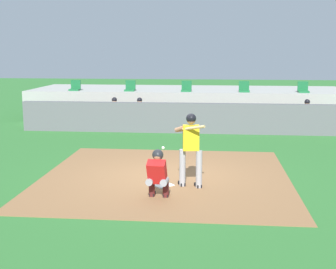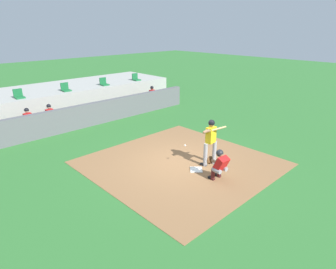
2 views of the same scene
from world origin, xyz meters
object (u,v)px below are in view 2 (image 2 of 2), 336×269
Objects in this scene: home_plate at (196,170)px; stadium_seat_2 at (66,89)px; stadium_seat_3 at (104,83)px; dugout_player_0 at (29,121)px; dugout_player_1 at (51,116)px; dugout_player_2 at (153,96)px; batter_at_plate at (210,140)px; catcher_crouched at (219,164)px; stadium_seat_1 at (19,96)px; stadium_seat_4 at (136,78)px.

home_plate is 10.29m from stadium_seat_2.
stadium_seat_2 and stadium_seat_3 have the same top height.
stadium_seat_3 is (5.54, 2.03, 0.86)m from dugout_player_0.
dugout_player_1 is at bearing -132.44° from stadium_seat_2.
dugout_player_2 is (6.88, 0.00, 0.00)m from dugout_player_1.
batter_at_plate is 1.22m from catcher_crouched.
stadium_seat_2 is (-0.01, 11.15, 0.93)m from catcher_crouched.
dugout_player_0 is 1.08m from dugout_player_1.
dugout_player_1 is (-1.87, 9.11, 0.07)m from catcher_crouched.
stadium_seat_1 is at bearing 180.00° from stadium_seat_2.
dugout_player_1 is at bearing -163.92° from stadium_seat_4.
catcher_crouched is 3.96× the size of stadium_seat_1.
stadium_seat_1 reaches higher than dugout_player_0.
stadium_seat_3 is at bearing 180.00° from stadium_seat_4.
stadium_seat_1 is at bearing 104.33° from home_plate.
stadium_seat_2 is at bearing 34.71° from dugout_player_0.
stadium_seat_2 is (-0.69, 10.23, 0.50)m from batter_at_plate.
stadium_seat_3 is (4.46, 2.03, 0.86)m from dugout_player_1.
dugout_player_2 reaches higher than catcher_crouched.
home_plate is 0.34× the size of dugout_player_0.
dugout_player_1 is 2.71× the size of stadium_seat_4.
stadium_seat_1 is at bearing 107.83° from batter_at_plate.
stadium_seat_2 is at bearing 180.00° from stadium_seat_3.
dugout_player_2 is at bearing 58.33° from home_plate.
dugout_player_0 is at bearing -145.29° from stadium_seat_2.
home_plate is at bearing -104.33° from stadium_seat_3.
catcher_crouched is at bearing -89.53° from home_plate.
batter_at_plate is (0.69, -0.05, 1.01)m from home_plate.
batter_at_plate is 1.39× the size of dugout_player_1.
catcher_crouched is 1.46× the size of dugout_player_0.
catcher_crouched is 9.30m from dugout_player_1.
home_plate is 0.92× the size of stadium_seat_3.
stadium_seat_1 is 2.60m from stadium_seat_2.
dugout_player_0 is at bearing 113.88° from batter_at_plate.
stadium_seat_1 is 5.20m from stadium_seat_3.
batter_at_plate is at bearing -66.12° from dugout_player_0.
dugout_player_2 is at bearing -22.05° from stadium_seat_2.
stadium_seat_1 is (-3.29, 10.23, 0.50)m from batter_at_plate.
catcher_crouched is 3.96× the size of stadium_seat_4.
home_plate is at bearing -77.13° from dugout_player_1.
catcher_crouched is 11.48m from stadium_seat_3.
stadium_seat_4 is at bearing 62.94° from home_plate.
stadium_seat_2 reaches higher than catcher_crouched.
catcher_crouched is at bearing -72.09° from dugout_player_0.
dugout_player_2 is 7.94m from stadium_seat_1.
home_plate is at bearing -90.00° from stadium_seat_2.
dugout_player_0 is (-3.63, 8.20, -0.36)m from batter_at_plate.
catcher_crouched is 1.46× the size of dugout_player_2.
catcher_crouched is (-0.68, -0.92, -0.43)m from batter_at_plate.
catcher_crouched is 9.58m from dugout_player_0.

